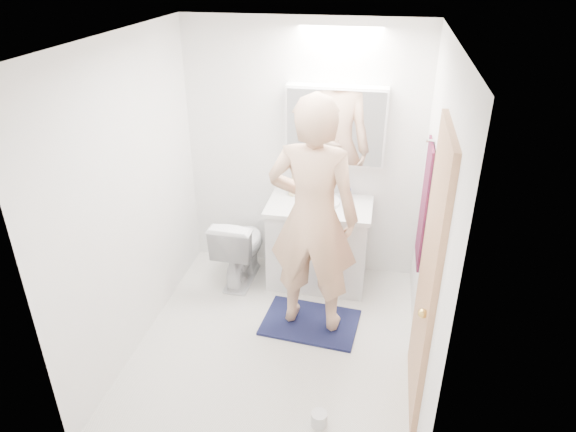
% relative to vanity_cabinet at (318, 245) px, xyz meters
% --- Properties ---
extents(floor, '(2.50, 2.50, 0.00)m').
position_rel_vanity_cabinet_xyz_m(floor, '(-0.20, -0.96, -0.39)').
color(floor, silver).
rests_on(floor, ground).
extents(ceiling, '(2.50, 2.50, 0.00)m').
position_rel_vanity_cabinet_xyz_m(ceiling, '(-0.20, -0.96, 2.01)').
color(ceiling, white).
rests_on(ceiling, floor).
extents(wall_back, '(2.50, 0.00, 2.50)m').
position_rel_vanity_cabinet_xyz_m(wall_back, '(-0.20, 0.29, 0.81)').
color(wall_back, white).
rests_on(wall_back, floor).
extents(wall_front, '(2.50, 0.00, 2.50)m').
position_rel_vanity_cabinet_xyz_m(wall_front, '(-0.20, -2.21, 0.81)').
color(wall_front, white).
rests_on(wall_front, floor).
extents(wall_left, '(0.00, 2.50, 2.50)m').
position_rel_vanity_cabinet_xyz_m(wall_left, '(-1.30, -0.96, 0.81)').
color(wall_left, white).
rests_on(wall_left, floor).
extents(wall_right, '(0.00, 2.50, 2.50)m').
position_rel_vanity_cabinet_xyz_m(wall_right, '(0.90, -0.96, 0.81)').
color(wall_right, white).
rests_on(wall_right, floor).
extents(vanity_cabinet, '(0.90, 0.55, 0.78)m').
position_rel_vanity_cabinet_xyz_m(vanity_cabinet, '(0.00, 0.00, 0.00)').
color(vanity_cabinet, silver).
rests_on(vanity_cabinet, floor).
extents(countertop, '(0.95, 0.58, 0.04)m').
position_rel_vanity_cabinet_xyz_m(countertop, '(-0.00, -0.00, 0.41)').
color(countertop, white).
rests_on(countertop, vanity_cabinet).
extents(sink_basin, '(0.36, 0.36, 0.03)m').
position_rel_vanity_cabinet_xyz_m(sink_basin, '(-0.00, 0.03, 0.45)').
color(sink_basin, white).
rests_on(sink_basin, countertop).
extents(faucet, '(0.02, 0.02, 0.16)m').
position_rel_vanity_cabinet_xyz_m(faucet, '(-0.00, 0.22, 0.51)').
color(faucet, silver).
rests_on(faucet, countertop).
extents(medicine_cabinet, '(0.88, 0.14, 0.70)m').
position_rel_vanity_cabinet_xyz_m(medicine_cabinet, '(0.10, 0.21, 1.11)').
color(medicine_cabinet, white).
rests_on(medicine_cabinet, wall_back).
extents(mirror_panel, '(0.84, 0.01, 0.66)m').
position_rel_vanity_cabinet_xyz_m(mirror_panel, '(0.10, 0.13, 1.11)').
color(mirror_panel, silver).
rests_on(mirror_panel, medicine_cabinet).
extents(toilet, '(0.42, 0.71, 0.71)m').
position_rel_vanity_cabinet_xyz_m(toilet, '(-0.73, -0.11, -0.04)').
color(toilet, white).
rests_on(toilet, floor).
extents(bath_rug, '(0.85, 0.62, 0.02)m').
position_rel_vanity_cabinet_xyz_m(bath_rug, '(0.03, -0.67, -0.38)').
color(bath_rug, '#121D3B').
rests_on(bath_rug, floor).
extents(person, '(0.76, 0.53, 1.97)m').
position_rel_vanity_cabinet_xyz_m(person, '(0.03, -0.67, 0.64)').
color(person, tan).
rests_on(person, bath_rug).
extents(door, '(0.04, 0.80, 2.00)m').
position_rel_vanity_cabinet_xyz_m(door, '(0.88, -1.31, 0.61)').
color(door, tan).
rests_on(door, wall_right).
extents(door_knob, '(0.06, 0.06, 0.06)m').
position_rel_vanity_cabinet_xyz_m(door_knob, '(0.84, -1.61, 0.56)').
color(door_knob, gold).
rests_on(door_knob, door).
extents(towel, '(0.02, 0.42, 1.00)m').
position_rel_vanity_cabinet_xyz_m(towel, '(0.87, -0.41, 0.71)').
color(towel, '#18143F').
rests_on(towel, wall_right).
extents(towel_hook, '(0.07, 0.02, 0.02)m').
position_rel_vanity_cabinet_xyz_m(towel_hook, '(0.86, -0.41, 1.23)').
color(towel_hook, silver).
rests_on(towel_hook, wall_right).
extents(soap_bottle_a, '(0.11, 0.11, 0.20)m').
position_rel_vanity_cabinet_xyz_m(soap_bottle_a, '(-0.28, 0.15, 0.53)').
color(soap_bottle_a, beige).
rests_on(soap_bottle_a, countertop).
extents(soap_bottle_b, '(0.11, 0.11, 0.19)m').
position_rel_vanity_cabinet_xyz_m(soap_bottle_b, '(-0.14, 0.18, 0.53)').
color(soap_bottle_b, '#619FD1').
rests_on(soap_bottle_b, countertop).
extents(toothbrush_cup, '(0.12, 0.12, 0.10)m').
position_rel_vanity_cabinet_xyz_m(toothbrush_cup, '(0.21, 0.16, 0.48)').
color(toothbrush_cup, '#3950AD').
rests_on(toothbrush_cup, countertop).
extents(toilet_paper_roll, '(0.11, 0.11, 0.10)m').
position_rel_vanity_cabinet_xyz_m(toilet_paper_roll, '(0.25, -1.71, -0.34)').
color(toilet_paper_roll, silver).
rests_on(toilet_paper_roll, floor).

